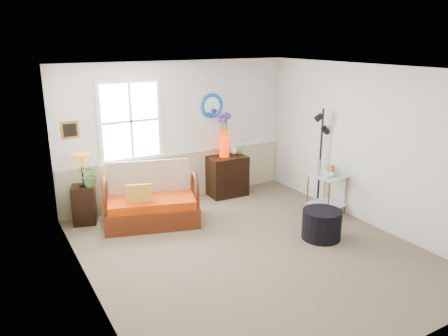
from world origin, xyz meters
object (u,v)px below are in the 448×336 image
ottoman (322,224)px  loveseat (151,195)px  side_table (327,194)px  cabinet (227,176)px  lamp_stand (84,205)px  floor_lamp (320,158)px

ottoman → loveseat: bearing=138.2°
side_table → ottoman: bearing=-136.1°
cabinet → side_table: bearing=-54.4°
lamp_stand → ottoman: (3.03, -2.42, -0.10)m
side_table → floor_lamp: 0.68m
loveseat → ottoman: bearing=-24.8°
lamp_stand → floor_lamp: floor_lamp is taller
lamp_stand → cabinet: 2.75m
loveseat → lamp_stand: (-0.96, 0.57, -0.17)m
floor_lamp → lamp_stand: bearing=-177.1°
ottoman → cabinet: bearing=96.6°
loveseat → lamp_stand: size_ratio=2.33×
floor_lamp → side_table: bearing=-90.5°
floor_lamp → loveseat: bearing=-172.5°
side_table → loveseat: bearing=158.9°
lamp_stand → side_table: (3.81, -1.67, 0.02)m
lamp_stand → floor_lamp: 4.20m
side_table → ottoman: 1.08m
cabinet → ottoman: (0.28, -2.40, -0.16)m
loveseat → floor_lamp: floor_lamp is taller
lamp_stand → cabinet: cabinet is taller
loveseat → floor_lamp: (2.99, -0.72, 0.40)m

